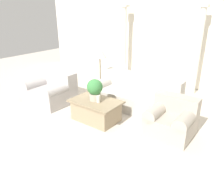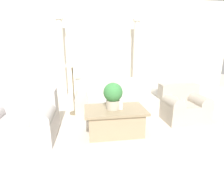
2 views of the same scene
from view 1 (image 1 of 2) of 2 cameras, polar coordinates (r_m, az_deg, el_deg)
The scene contains 11 objects.
ground_plane at distance 5.32m, azimuth -1.96°, elevation -4.19°, with size 16.00×16.00×0.00m, color beige.
wall_back at distance 7.43m, azimuth 13.18°, elevation 15.92°, with size 10.00×0.06×3.20m.
sofa_long at distance 5.63m, azimuth 6.25°, elevation 0.87°, with size 2.22×0.97×0.80m.
loveseat at distance 6.12m, azimuth -15.45°, elevation 2.10°, with size 1.15×0.97×0.80m.
coffee_table at distance 4.96m, azimuth -4.19°, elevation -3.19°, with size 1.11×0.72×0.48m.
potted_plant at distance 4.80m, azimuth -4.52°, elevation 2.38°, with size 0.35×0.35×0.49m.
pillar_candle at distance 4.75m, azimuth -3.59°, elevation -0.23°, with size 0.08×0.08×0.16m.
floor_lamp at distance 5.99m, azimuth -3.19°, elevation 11.01°, with size 0.35×0.35×1.42m.
column_left at distance 7.67m, azimuth 3.11°, elevation 14.08°, with size 0.24×0.24×2.46m.
column_right at distance 6.67m, azimuth 21.45°, elevation 11.28°, with size 0.24×0.24×2.46m.
armchair at distance 4.54m, azimuth 15.28°, elevation -5.31°, with size 0.88×0.80×0.77m.
Camera 1 is at (2.95, -3.71, 2.40)m, focal length 35.00 mm.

